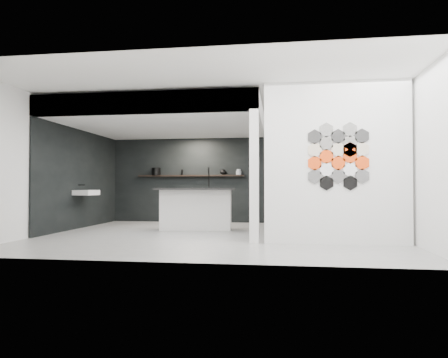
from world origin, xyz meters
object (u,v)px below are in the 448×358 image
Objects in this scene: utensil_cup at (156,173)px; kettle at (223,172)px; wall_basin at (86,193)px; kitchen_island at (196,208)px; stockpot at (156,172)px; glass_bowl at (239,173)px; partition_panel at (336,163)px; bottle_dark at (182,172)px; glass_vase at (239,172)px.

kettle is at bearing 0.00° from utensil_cup.
wall_basin is 3.42× the size of kettle.
kitchen_island is at bearing -50.45° from utensil_cup.
kitchen_island is (2.60, 0.19, -0.36)m from wall_basin.
wall_basin is 5.65× the size of utensil_cup.
stockpot is at bearing -157.08° from kettle.
partition_panel is at bearing -61.77° from glass_bowl.
bottle_dark is at bearing 0.00° from stockpot.
bottle_dark reaches higher than kettle.
stockpot is 0.05m from utensil_cup.
stockpot is at bearing 63.20° from wall_basin.
stockpot is 1.42× the size of kettle.
partition_panel reaches higher than stockpot.
utensil_cup is (-0.75, 0.00, -0.02)m from bottle_dark.
glass_vase is (2.35, 0.00, -0.03)m from stockpot.
glass_bowl is (-2.08, 3.87, -0.03)m from partition_panel.
kettle is at bearing 0.00° from bottle_dark.
glass_vase is at bearing 118.23° from partition_panel.
kettle is at bearing 180.00° from glass_vase.
utensil_cup is at bearing 63.15° from wall_basin.
partition_panel is at bearing -41.15° from stockpot.
utensil_cup reaches higher than wall_basin.
glass_bowl reaches higher than wall_basin.
wall_basin is 2.63m from kitchen_island.
stockpot reaches higher than glass_vase.
stockpot reaches higher than wall_basin.
partition_panel is 18.97× the size of glass_bowl.
bottle_dark is (-3.67, 3.87, -0.00)m from partition_panel.
stockpot is at bearing 180.00° from glass_vase.
utensil_cup is (-4.42, 3.87, -0.03)m from partition_panel.
wall_basin is at bearing -148.65° from glass_bowl.
glass_vase reaches higher than kitchen_island.
wall_basin is 3.94× the size of bottle_dark.
kitchen_island is at bearing -112.91° from glass_vase.
glass_bowl is at bearing 0.00° from bottle_dark.
utensil_cup is at bearing 180.00° from glass_vase.
partition_panel is 11.25× the size of stockpot.
glass_vase is 1.60m from bottle_dark.
glass_bowl is at bearing 62.69° from kitchen_island.
partition_panel is at bearing -39.11° from kitchen_island.
kitchen_island is 12.27× the size of bottle_dark.
utensil_cup is at bearing 138.83° from partition_panel.
bottle_dark is (1.79, 2.07, 0.55)m from wall_basin.
wall_basin is at bearing -130.93° from bottle_dark.
partition_panel is 3.61m from kitchen_island.
kettle is 1.17m from bottle_dark.
stockpot is 2.35m from glass_bowl.
glass_bowl is at bearing 0.00° from stockpot.
kettle is 1.65× the size of utensil_cup.
kitchen_island is at bearing -50.41° from stockpot.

